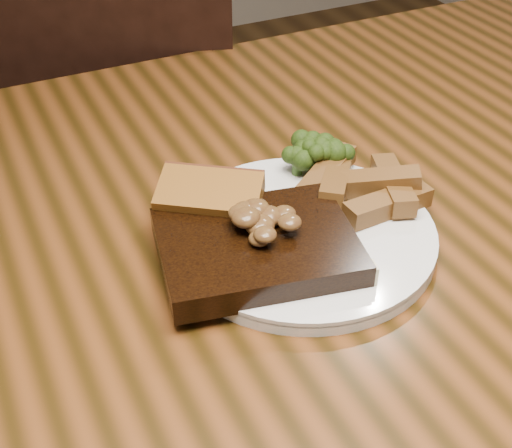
{
  "coord_description": "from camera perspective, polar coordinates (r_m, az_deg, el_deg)",
  "views": [
    {
      "loc": [
        -0.21,
        -0.5,
        1.19
      ],
      "look_at": [
        0.02,
        -0.01,
        0.78
      ],
      "focal_mm": 50.0,
      "sensor_mm": 36.0,
      "label": 1
    }
  ],
  "objects": [
    {
      "name": "steak_bone",
      "position": [
        0.62,
        2.56,
        -5.37
      ],
      "size": [
        0.16,
        0.05,
        0.02
      ],
      "primitive_type": "cube",
      "rotation": [
        0.0,
        0.0,
        -0.19
      ],
      "color": "beige",
      "rests_on": "plate"
    },
    {
      "name": "dining_table",
      "position": [
        0.76,
        -1.74,
        -7.2
      ],
      "size": [
        1.6,
        0.9,
        0.75
      ],
      "color": "#532A10",
      "rests_on": "ground"
    },
    {
      "name": "plate",
      "position": [
        0.7,
        3.72,
        -0.98
      ],
      "size": [
        0.28,
        0.28,
        0.01
      ],
      "primitive_type": "cylinder",
      "rotation": [
        0.0,
        0.0,
        0.08
      ],
      "color": "silver",
      "rests_on": "dining_table"
    },
    {
      "name": "broccoli_cluster",
      "position": [
        0.77,
        5.14,
        5.06
      ],
      "size": [
        0.07,
        0.07,
        0.04
      ],
      "primitive_type": null,
      "color": "#253A0D",
      "rests_on": "plate"
    },
    {
      "name": "mushroom_pile",
      "position": [
        0.65,
        0.34,
        0.3
      ],
      "size": [
        0.07,
        0.07,
        0.03
      ],
      "primitive_type": null,
      "color": "#523A19",
      "rests_on": "steak"
    },
    {
      "name": "chair_far",
      "position": [
        1.35,
        -11.09,
        4.99
      ],
      "size": [
        0.53,
        0.53,
        0.89
      ],
      "rotation": [
        0.0,
        0.0,
        2.82
      ],
      "color": "black",
      "rests_on": "ground"
    },
    {
      "name": "steak",
      "position": [
        0.66,
        0.08,
        -1.89
      ],
      "size": [
        0.2,
        0.17,
        0.03
      ],
      "primitive_type": "cube",
      "rotation": [
        0.0,
        0.0,
        -0.19
      ],
      "color": "black",
      "rests_on": "plate"
    },
    {
      "name": "potato_wedges",
      "position": [
        0.74,
        7.85,
        2.25
      ],
      "size": [
        0.12,
        0.12,
        0.02
      ],
      "primitive_type": null,
      "color": "brown",
      "rests_on": "plate"
    },
    {
      "name": "garlic_bread",
      "position": [
        0.71,
        -3.67,
        1.03
      ],
      "size": [
        0.11,
        0.1,
        0.02
      ],
      "primitive_type": "cube",
      "rotation": [
        0.0,
        0.0,
        -0.61
      ],
      "color": "brown",
      "rests_on": "plate"
    }
  ]
}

